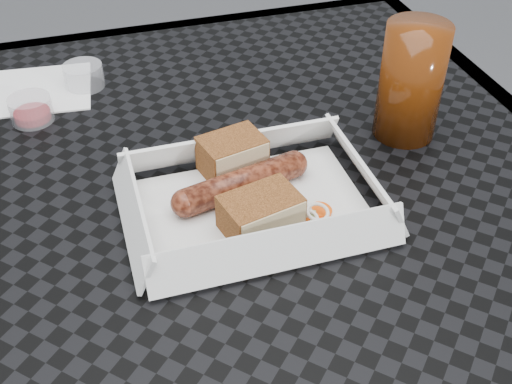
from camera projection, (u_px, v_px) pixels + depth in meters
patio_table at (220, 232)px, 0.73m from camera, size 0.80×0.80×0.74m
food_tray at (253, 208)px, 0.64m from camera, size 0.22×0.15×0.00m
bratwurst at (242, 183)px, 0.64m from camera, size 0.15×0.06×0.03m
bread_near at (232, 155)px, 0.67m from camera, size 0.07×0.06×0.04m
bread_far at (261, 213)px, 0.60m from camera, size 0.08×0.06×0.04m
veg_garnish at (311, 217)px, 0.62m from camera, size 0.03×0.03×0.00m
napkin at (43, 89)px, 0.82m from camera, size 0.13×0.13×0.00m
condiment_cup_sauce at (31, 109)px, 0.76m from camera, size 0.05×0.05×0.03m
condiment_cup_empty at (84, 76)px, 0.82m from camera, size 0.05×0.05×0.03m
drink_glass at (411, 82)px, 0.70m from camera, size 0.07×0.07×0.13m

